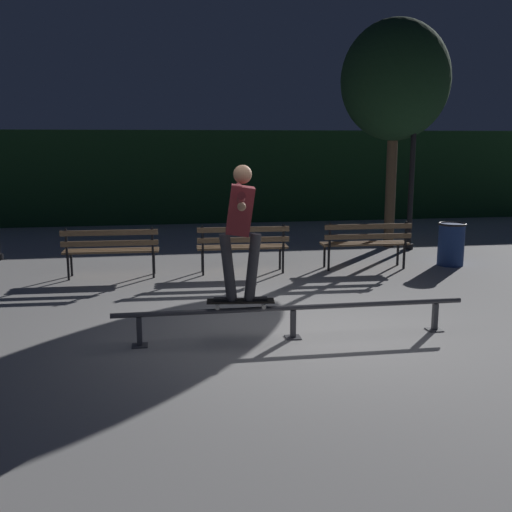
# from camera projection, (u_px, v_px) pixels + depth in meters

# --- Properties ---
(ground_plane) EXTENTS (90.00, 90.00, 0.00)m
(ground_plane) POSITION_uv_depth(u_px,v_px,m) (288.00, 331.00, 7.41)
(ground_plane) COLOR #ADAAA8
(hedge_backdrop) EXTENTS (24.00, 1.20, 2.59)m
(hedge_backdrop) POSITION_uv_depth(u_px,v_px,m) (210.00, 176.00, 17.38)
(hedge_backdrop) COLOR #193D1E
(hedge_backdrop) RESTS_ON ground
(grind_rail) EXTENTS (4.22, 0.18, 0.40)m
(grind_rail) POSITION_uv_depth(u_px,v_px,m) (293.00, 312.00, 7.11)
(grind_rail) COLOR #47474C
(grind_rail) RESTS_ON ground
(skateboard) EXTENTS (0.80, 0.29, 0.09)m
(skateboard) POSITION_uv_depth(u_px,v_px,m) (241.00, 302.00, 6.98)
(skateboard) COLOR black
(skateboard) RESTS_ON grind_rail
(skateboarder) EXTENTS (0.63, 1.40, 1.56)m
(skateboarder) POSITION_uv_depth(u_px,v_px,m) (240.00, 221.00, 6.80)
(skateboarder) COLOR black
(skateboarder) RESTS_ON skateboard
(park_bench_leftmost) EXTENTS (1.61, 0.47, 0.88)m
(park_bench_leftmost) POSITION_uv_depth(u_px,v_px,m) (111.00, 247.00, 10.19)
(park_bench_leftmost) COLOR black
(park_bench_leftmost) RESTS_ON ground
(park_bench_left_center) EXTENTS (1.61, 0.47, 0.88)m
(park_bench_left_center) POSITION_uv_depth(u_px,v_px,m) (243.00, 243.00, 10.55)
(park_bench_left_center) COLOR black
(park_bench_left_center) RESTS_ON ground
(park_bench_right_center) EXTENTS (1.61, 0.47, 0.88)m
(park_bench_right_center) POSITION_uv_depth(u_px,v_px,m) (366.00, 240.00, 10.91)
(park_bench_right_center) COLOR black
(park_bench_right_center) RESTS_ON ground
(tree_far_right) EXTENTS (2.28, 2.28, 4.81)m
(tree_far_right) POSITION_uv_depth(u_px,v_px,m) (395.00, 81.00, 12.68)
(tree_far_right) COLOR brown
(tree_far_right) RESTS_ON ground
(lamp_post_right) EXTENTS (0.32, 0.32, 3.90)m
(lamp_post_right) POSITION_uv_depth(u_px,v_px,m) (414.00, 132.00, 12.54)
(lamp_post_right) COLOR black
(lamp_post_right) RESTS_ON ground
(trash_can) EXTENTS (0.52, 0.52, 0.80)m
(trash_can) POSITION_uv_depth(u_px,v_px,m) (451.00, 244.00, 11.26)
(trash_can) COLOR navy
(trash_can) RESTS_ON ground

